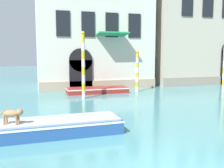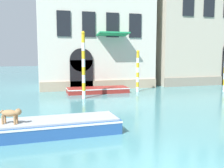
# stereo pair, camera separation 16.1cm
# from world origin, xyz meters

# --- Properties ---
(palazzo_left) EXTENTS (10.46, 7.40, 12.49)m
(palazzo_left) POSITION_xyz_m (1.67, 19.18, 6.23)
(palazzo_left) COLOR beige
(palazzo_left) RESTS_ON ground_plane
(boat_foreground) EXTENTS (6.11, 1.82, 0.62)m
(boat_foreground) POSITION_xyz_m (-3.55, 4.35, 0.33)
(boat_foreground) COLOR #234C8C
(boat_foreground) RESTS_ON ground_plane
(dog_on_deck) EXTENTS (0.86, 0.48, 0.60)m
(dog_on_deck) POSITION_xyz_m (-4.67, 4.08, 1.01)
(dog_on_deck) COLOR #997047
(dog_on_deck) RESTS_ON boat_foreground
(boat_moored_near_palazzo) EXTENTS (4.92, 1.75, 0.43)m
(boat_moored_near_palazzo) POSITION_xyz_m (0.98, 14.48, 0.23)
(boat_moored_near_palazzo) COLOR maroon
(boat_moored_near_palazzo) RESTS_ON ground_plane
(mooring_pole_0) EXTENTS (0.25, 0.25, 4.70)m
(mooring_pole_0) POSITION_xyz_m (-0.56, 12.12, 2.37)
(mooring_pole_0) COLOR white
(mooring_pole_0) RESTS_ON ground_plane
(mooring_pole_1) EXTENTS (0.24, 0.24, 3.43)m
(mooring_pole_1) POSITION_xyz_m (4.32, 14.17, 1.74)
(mooring_pole_1) COLOR white
(mooring_pole_1) RESTS_ON ground_plane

